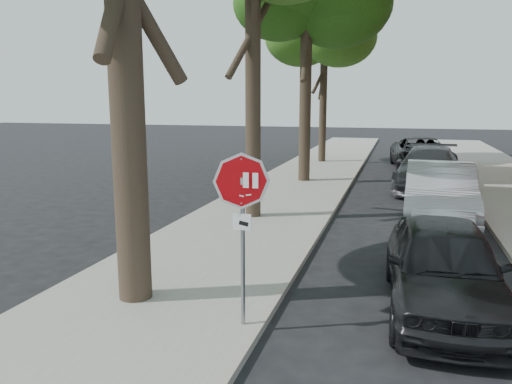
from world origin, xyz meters
TOP-DOWN VIEW (x-y plane):
  - ground at (0.00, 0.00)m, footprint 120.00×120.00m
  - sidewalk_left at (-2.50, 12.00)m, footprint 4.00×55.00m
  - curb_left at (-0.45, 12.00)m, footprint 0.12×55.00m
  - curb_right at (3.95, 12.00)m, footprint 0.12×55.00m
  - stop_sign at (-0.70, -0.03)m, footprint 0.76×0.34m
  - tree_far at (-2.72, 21.11)m, footprint 5.29×4.91m
  - car_a at (2.25, 1.67)m, footprint 1.99×4.55m
  - car_b at (2.60, 7.96)m, footprint 1.97×5.28m
  - car_c at (2.60, 13.74)m, footprint 2.92×5.95m
  - car_d at (2.54, 19.84)m, footprint 3.27×6.09m

SIDE VIEW (x-z plane):
  - ground at x=0.00m, z-range 0.00..0.00m
  - sidewalk_left at x=-2.50m, z-range 0.00..0.12m
  - curb_left at x=-0.45m, z-range 0.00..0.13m
  - curb_right at x=3.95m, z-range 0.00..0.13m
  - car_a at x=2.25m, z-range 0.00..1.52m
  - car_d at x=2.54m, z-range 0.00..1.62m
  - car_c at x=2.60m, z-range 0.00..1.67m
  - car_b at x=2.60m, z-range 0.00..1.72m
  - stop_sign at x=-0.70m, z-range 0.64..3.25m
  - tree_far at x=-2.72m, z-range 2.55..11.88m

